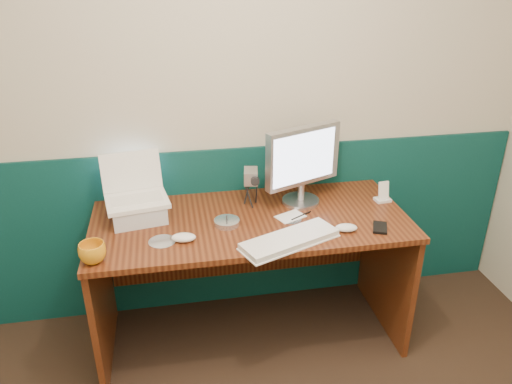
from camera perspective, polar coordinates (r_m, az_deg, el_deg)
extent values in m
cube|color=#BEB7A1|center=(2.67, -4.11, 10.01)|extent=(3.50, 0.04, 2.50)
cube|color=#073433|center=(2.95, -3.63, -4.23)|extent=(3.48, 0.02, 1.00)
cube|color=#3C180B|center=(2.73, -0.58, -10.00)|extent=(1.60, 0.70, 0.75)
cube|color=silver|center=(2.58, -13.32, -2.14)|extent=(0.29, 0.26, 0.09)
cube|color=white|center=(2.33, 3.87, -5.53)|extent=(0.49, 0.32, 0.03)
ellipsoid|color=silver|center=(2.45, 10.28, -4.04)|extent=(0.12, 0.08, 0.04)
ellipsoid|color=white|center=(2.36, -8.27, -5.16)|extent=(0.12, 0.08, 0.04)
imported|color=orange|center=(2.28, -18.19, -6.61)|extent=(0.15, 0.15, 0.09)
cylinder|color=silver|center=(2.48, -3.35, -3.46)|extent=(0.13, 0.13, 0.03)
cylinder|color=#AFB8C0|center=(2.38, -10.67, -5.56)|extent=(0.13, 0.13, 0.00)
cylinder|color=silver|center=(2.53, 3.99, -3.11)|extent=(0.11, 0.11, 0.00)
cylinder|color=black|center=(2.56, 5.19, -2.71)|extent=(0.12, 0.08, 0.01)
cube|color=white|center=(2.55, 3.95, -2.82)|extent=(0.17, 0.15, 0.00)
cube|color=silver|center=(2.79, 14.26, -0.85)|extent=(0.09, 0.07, 0.02)
cube|color=white|center=(2.77, 14.38, 0.19)|extent=(0.06, 0.03, 0.10)
cube|color=black|center=(2.51, 13.98, -3.97)|extent=(0.10, 0.13, 0.01)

